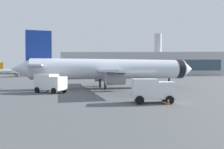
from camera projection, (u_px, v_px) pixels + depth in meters
airplane_at_gate at (112, 69)px, 41.79m from camera, size 35.28×32.14×10.50m
airplane_taxiing at (20, 72)px, 108.77m from camera, size 23.94×21.73×7.06m
service_truck at (50, 82)px, 33.65m from camera, size 5.28×4.16×2.90m
cargo_van at (152, 89)px, 23.37m from camera, size 4.45×2.43×2.60m
safety_cone_near at (167, 96)px, 26.15m from camera, size 0.44×0.44×0.72m
safety_cone_mid at (81, 84)px, 47.40m from camera, size 0.44×0.44×0.71m
safety_cone_far at (173, 94)px, 29.69m from camera, size 0.44×0.44×0.65m
safety_cone_outer at (168, 101)px, 22.33m from camera, size 0.44×0.44×0.77m
terminal_building at (141, 64)px, 136.00m from camera, size 95.28×20.09×25.83m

